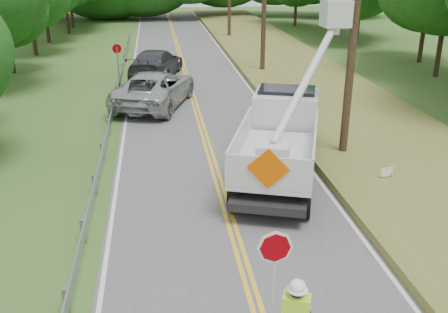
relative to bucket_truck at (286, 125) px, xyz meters
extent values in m
cube|color=#4F4F51|center=(-2.56, 5.55, -1.58)|extent=(7.20, 96.00, 0.02)
cube|color=yellow|center=(-2.66, 5.55, -1.57)|extent=(0.12, 96.00, 0.00)
cube|color=yellow|center=(-2.46, 5.55, -1.57)|extent=(0.12, 96.00, 0.00)
cube|color=silver|center=(-6.01, 5.55, -1.57)|extent=(0.12, 96.00, 0.00)
cube|color=silver|center=(0.89, 5.55, -1.57)|extent=(0.12, 96.00, 0.00)
cube|color=gray|center=(-6.66, -7.45, -1.24)|extent=(0.12, 0.14, 0.70)
cube|color=gray|center=(-6.66, -4.45, -1.24)|extent=(0.12, 0.14, 0.70)
cube|color=gray|center=(-6.66, -1.45, -1.24)|extent=(0.12, 0.14, 0.70)
cube|color=gray|center=(-6.66, 1.55, -1.24)|extent=(0.12, 0.14, 0.70)
cube|color=gray|center=(-6.66, 4.55, -1.24)|extent=(0.12, 0.14, 0.70)
cube|color=gray|center=(-6.66, 7.55, -1.24)|extent=(0.12, 0.14, 0.70)
cube|color=gray|center=(-6.66, 10.55, -1.24)|extent=(0.12, 0.14, 0.70)
cube|color=gray|center=(-6.66, 13.55, -1.24)|extent=(0.12, 0.14, 0.70)
cube|color=gray|center=(-6.66, 16.55, -1.24)|extent=(0.12, 0.14, 0.70)
cube|color=gray|center=(-6.66, 19.55, -1.24)|extent=(0.12, 0.14, 0.70)
cube|color=gray|center=(-6.66, 22.55, -1.24)|extent=(0.12, 0.14, 0.70)
cube|color=gray|center=(-6.66, 25.55, -1.24)|extent=(0.12, 0.14, 0.70)
cube|color=gray|center=(-6.66, 28.55, -1.24)|extent=(0.12, 0.14, 0.70)
cube|color=gray|center=(-6.56, 6.55, -0.99)|extent=(0.05, 48.00, 0.34)
cylinder|color=black|center=(2.44, 0.55, 3.41)|extent=(0.30, 0.30, 10.00)
cube|color=#61672A|center=(4.54, 5.55, -1.44)|extent=(7.00, 96.00, 0.30)
cylinder|color=#332319|center=(-13.79, 17.93, -0.41)|extent=(0.32, 0.32, 2.36)
ellipsoid|color=#1A4212|center=(-13.79, 17.93, 2.47)|extent=(5.50, 5.50, 4.84)
cylinder|color=#332319|center=(-13.64, 24.32, -0.20)|extent=(0.32, 0.32, 2.79)
cylinder|color=#332319|center=(-13.74, 30.41, -0.16)|extent=(0.32, 0.32, 2.87)
cylinder|color=#332319|center=(-12.79, 35.95, 0.21)|extent=(0.32, 0.32, 3.60)
cylinder|color=#332319|center=(-13.01, 40.35, 0.17)|extent=(0.32, 0.32, 3.52)
cylinder|color=#332319|center=(13.26, 13.15, 0.26)|extent=(0.32, 0.32, 3.71)
cylinder|color=#332319|center=(14.54, 17.73, -0.07)|extent=(0.32, 0.32, 3.05)
cylinder|color=#332319|center=(12.43, 25.53, -0.07)|extent=(0.32, 0.32, 3.04)
cylinder|color=#332319|center=(13.99, 28.38, 0.37)|extent=(0.32, 0.32, 3.92)
cylinder|color=#332319|center=(13.02, 32.96, 0.47)|extent=(0.32, 0.32, 4.13)
cylinder|color=#332319|center=(10.84, 38.35, -0.14)|extent=(0.32, 0.32, 2.90)
cube|color=#A2E627|center=(-2.16, -9.37, -0.37)|extent=(0.59, 0.49, 0.50)
ellipsoid|color=white|center=(-2.16, -9.37, 0.10)|extent=(0.31, 0.31, 0.25)
cylinder|color=#B7B7B7|center=(-2.55, -9.15, -0.41)|extent=(0.04, 0.04, 2.32)
cylinder|color=#860007|center=(-2.55, -9.15, 0.81)|extent=(0.66, 0.04, 0.66)
cylinder|color=black|center=(-2.34, -3.21, -1.06)|extent=(0.63, 1.06, 1.01)
cylinder|color=black|center=(-0.34, -3.90, -1.06)|extent=(0.63, 1.06, 1.01)
cylinder|color=black|center=(-1.65, -1.21, -1.06)|extent=(0.63, 1.06, 1.01)
cylinder|color=black|center=(0.35, -1.90, -1.06)|extent=(0.63, 1.06, 1.01)
cylinder|color=black|center=(-0.80, 1.28, -1.06)|extent=(0.63, 1.06, 1.01)
cylinder|color=black|center=(1.20, 0.60, -1.06)|extent=(0.63, 1.06, 1.01)
cube|color=black|center=(-0.55, -1.26, -0.99)|extent=(4.28, 7.11, 0.26)
cube|color=silver|center=(-0.79, -1.96, -0.46)|extent=(3.87, 5.38, 0.23)
cube|color=silver|center=(-1.92, -1.57, 0.07)|extent=(1.63, 4.62, 0.95)
cube|color=silver|center=(0.34, -2.34, 0.07)|extent=(1.63, 4.62, 0.95)
cube|color=silver|center=(-1.57, -4.23, 0.07)|extent=(2.32, 0.84, 0.95)
cube|color=silver|center=(0.37, 1.44, -0.15)|extent=(2.90, 2.67, 1.90)
cube|color=black|center=(0.44, 1.64, 0.54)|extent=(2.44, 1.98, 0.79)
cube|color=silver|center=(-1.16, -3.06, 0.07)|extent=(1.21, 1.21, 0.84)
cube|color=silver|center=(1.74, 0.55, 3.79)|extent=(0.90, 0.90, 0.90)
cube|color=#E75700|center=(-1.59, -4.30, 0.22)|extent=(1.14, 0.42, 1.19)
imported|color=#B2B4BA|center=(-4.59, 8.78, -0.68)|extent=(4.85, 7.04, 1.79)
imported|color=#3B3E44|center=(-4.46, 15.43, -0.71)|extent=(3.94, 6.39, 1.73)
cylinder|color=gray|center=(-6.62, 12.67, -0.38)|extent=(0.06, 0.06, 2.42)
cylinder|color=#860007|center=(-6.62, 12.67, 0.72)|extent=(0.54, 0.17, 0.55)
cube|color=white|center=(3.00, -2.09, -1.09)|extent=(0.45, 0.11, 0.32)
cylinder|color=gray|center=(2.82, -2.09, -1.37)|extent=(0.02, 0.02, 0.45)
cylinder|color=gray|center=(3.18, -2.09, -1.37)|extent=(0.02, 0.02, 0.45)
camera|label=1|loc=(-4.51, -16.74, 5.66)|focal=40.60mm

